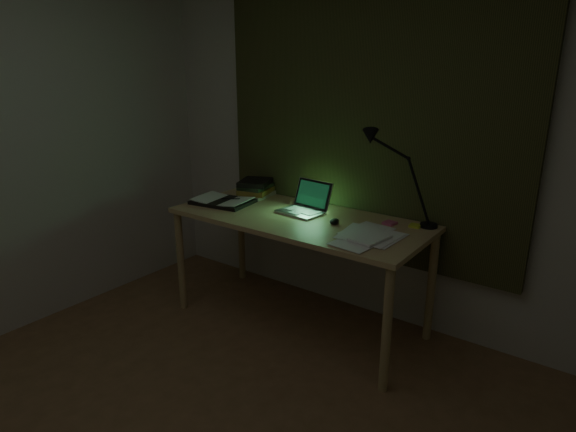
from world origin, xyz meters
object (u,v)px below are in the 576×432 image
object	(u,v)px
open_textbook	(223,201)
laptop	(300,198)
desk_lamp	(433,182)
loose_papers	(363,236)
desk	(298,271)
book_stack	(256,188)

from	to	relation	value
open_textbook	laptop	bearing A→B (deg)	3.94
open_textbook	desk_lamp	size ratio (longest dim) A/B	0.71
loose_papers	open_textbook	bearing A→B (deg)	177.45
open_textbook	desk_lamp	distance (m)	1.48
desk_lamp	desk	bearing A→B (deg)	-157.61
book_stack	open_textbook	bearing A→B (deg)	-105.03
laptop	book_stack	size ratio (longest dim) A/B	1.32
loose_papers	laptop	bearing A→B (deg)	162.50
desk	open_textbook	xyz separation A→B (m)	(-0.63, -0.06, 0.41)
laptop	book_stack	distance (m)	0.55
desk	laptop	bearing A→B (deg)	117.37
laptop	loose_papers	size ratio (longest dim) A/B	0.87
book_stack	loose_papers	size ratio (longest dim) A/B	0.66
book_stack	loose_papers	world-z (taller)	book_stack
laptop	loose_papers	xyz separation A→B (m)	(0.57, -0.18, -0.10)
laptop	desk	bearing A→B (deg)	-56.09
loose_papers	desk_lamp	world-z (taller)	desk_lamp
laptop	open_textbook	size ratio (longest dim) A/B	0.81
book_stack	loose_papers	bearing A→B (deg)	-17.31
book_stack	desk_lamp	world-z (taller)	desk_lamp
laptop	loose_papers	distance (m)	0.61
loose_papers	desk_lamp	distance (m)	0.55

